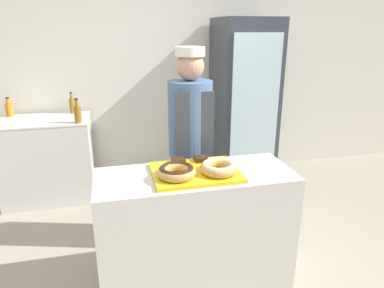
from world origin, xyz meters
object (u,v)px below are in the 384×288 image
at_px(baker_person, 190,145).
at_px(bottle_orange, 9,109).
at_px(donut_light_glaze, 219,167).
at_px(chest_freezer, 48,159).
at_px(brownie_back_right, 201,159).
at_px(bottle_amber_b, 78,113).
at_px(serving_tray, 195,172).
at_px(brownie_back_left, 179,161).
at_px(bottle_amber, 72,105).
at_px(donut_chocolate_glaze, 177,171).
at_px(beverage_fridge, 243,104).

relative_size(baker_person, bottle_orange, 8.07).
relative_size(donut_light_glaze, bottle_orange, 1.19).
height_order(baker_person, bottle_orange, baker_person).
distance_m(donut_light_glaze, chest_freezer, 2.33).
bearing_deg(donut_light_glaze, brownie_back_right, 104.50).
bearing_deg(bottle_orange, bottle_amber_b, -31.53).
bearing_deg(chest_freezer, bottle_orange, 147.05).
bearing_deg(bottle_amber_b, chest_freezer, 149.89).
relative_size(serving_tray, chest_freezer, 0.62).
bearing_deg(serving_tray, bottle_amber_b, 119.79).
relative_size(brownie_back_left, bottle_orange, 0.43).
bearing_deg(serving_tray, bottle_orange, 129.38).
bearing_deg(chest_freezer, baker_person, -40.30).
distance_m(donut_light_glaze, brownie_back_left, 0.32).
height_order(brownie_back_left, chest_freezer, brownie_back_left).
bearing_deg(brownie_back_left, bottle_amber, 115.94).
relative_size(baker_person, bottle_amber, 7.11).
xyz_separation_m(donut_chocolate_glaze, baker_person, (0.24, 0.66, -0.06)).
bearing_deg(brownie_back_left, brownie_back_right, 0.00).
bearing_deg(brownie_back_right, baker_person, 87.40).
bearing_deg(brownie_back_right, bottle_amber, 119.98).
bearing_deg(baker_person, serving_tray, -99.73).
xyz_separation_m(donut_chocolate_glaze, bottle_orange, (-1.48, 2.04, 0.03)).
bearing_deg(beverage_fridge, chest_freezer, 179.83).
bearing_deg(bottle_amber, brownie_back_left, -64.06).
relative_size(bottle_amber, bottle_orange, 1.14).
relative_size(serving_tray, brownie_back_right, 6.48).
bearing_deg(bottle_amber, bottle_orange, 179.70).
bearing_deg(donut_light_glaze, serving_tray, 154.32).
xyz_separation_m(serving_tray, brownie_back_right, (0.08, 0.17, 0.03)).
relative_size(serving_tray, baker_person, 0.34).
height_order(donut_chocolate_glaze, brownie_back_right, donut_chocolate_glaze).
xyz_separation_m(beverage_fridge, bottle_orange, (-2.64, 0.25, 0.02)).
bearing_deg(beverage_fridge, baker_person, -128.84).
bearing_deg(bottle_amber_b, bottle_orange, 148.47).
xyz_separation_m(brownie_back_left, beverage_fridge, (1.10, 1.56, 0.04)).
bearing_deg(brownie_back_right, donut_chocolate_glaze, -133.78).
xyz_separation_m(serving_tray, beverage_fridge, (1.02, 1.73, 0.06)).
height_order(brownie_back_right, bottle_amber_b, bottle_amber_b).
distance_m(brownie_back_right, bottle_orange, 2.48).
xyz_separation_m(donut_light_glaze, baker_person, (-0.04, 0.66, -0.06)).
distance_m(baker_person, bottle_amber, 1.74).
bearing_deg(serving_tray, bottle_amber, 115.97).
xyz_separation_m(serving_tray, bottle_orange, (-1.62, 1.97, 0.08)).
bearing_deg(bottle_orange, donut_chocolate_glaze, -54.10).
height_order(donut_light_glaze, bottle_amber_b, bottle_amber_b).
bearing_deg(donut_chocolate_glaze, bottle_amber_b, 114.59).
xyz_separation_m(beverage_fridge, chest_freezer, (-2.27, 0.01, -0.52)).
bearing_deg(bottle_amber_b, beverage_fridge, 6.55).
distance_m(donut_chocolate_glaze, donut_light_glaze, 0.28).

